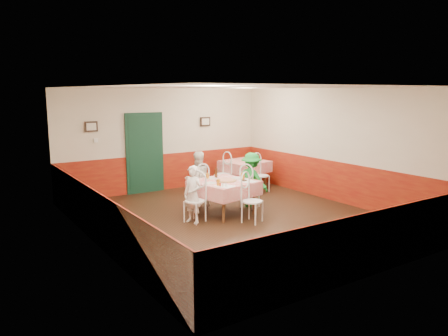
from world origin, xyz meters
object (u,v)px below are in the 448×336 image
chair_second_a (223,174)px  beer_bottle (216,173)px  second_table (245,174)px  diner_far (198,179)px  main_table (224,198)px  chair_near (252,201)px  glass_a (218,183)px  chair_right (250,189)px  chair_second_b (261,176)px  chair_left (195,201)px  glass_c (208,176)px  pizza (226,180)px  glass_b (243,176)px  chair_far (199,188)px  wallet (244,181)px  diner_left (193,194)px  diner_right (251,180)px

chair_second_a → beer_bottle: bearing=-46.1°
second_table → diner_far: 2.50m
main_table → chair_near: 0.85m
chair_second_a → glass_a: bearing=-43.6°
chair_right → chair_second_b: (1.20, 1.12, 0.00)m
chair_left → glass_c: bearing=108.0°
second_table → pizza: bearing=-134.3°
glass_b → diner_far: diner_far is taller
glass_c → glass_b: bearing=-39.9°
chair_second_a → diner_far: bearing=-60.6°
glass_c → diner_far: diner_far is taller
pizza → glass_b: glass_b is taller
glass_b → glass_c: size_ratio=1.15×
main_table → pizza: bearing=-45.5°
pizza → beer_bottle: size_ratio=1.89×
chair_right → pizza: (-0.80, -0.19, 0.32)m
beer_bottle → chair_near: bearing=-84.5°
second_table → chair_far: (-2.20, -1.19, 0.08)m
chair_second_b → beer_bottle: bearing=-164.9°
glass_c → wallet: 0.85m
beer_bottle → glass_a: bearing=-118.9°
chair_far → diner_left: bearing=52.1°
chair_right → glass_c: 1.12m
wallet → diner_left: (-1.25, 0.09, -0.17)m
chair_near → pizza: (-0.13, 0.80, 0.32)m
main_table → diner_right: 0.94m
chair_far → glass_a: (-0.21, -1.18, 0.38)m
chair_right → beer_bottle: (-0.80, 0.24, 0.42)m
wallet → glass_c: bearing=120.5°
chair_near → chair_right: bearing=30.2°
chair_right → wallet: (-0.47, -0.41, 0.32)m
second_table → chair_left: (-2.87, -2.18, 0.08)m
pizza → diner_right: diner_right is taller
glass_a → diner_far: size_ratio=0.10×
chair_far → beer_bottle: size_ratio=3.93×
second_table → wallet: size_ratio=10.18×
chair_far → glass_a: 1.26m
glass_a → diner_far: diner_far is taller
chair_second_a → glass_a: (-1.66, -2.37, 0.38)m
glass_b → diner_left: 1.32m
chair_left → second_table: bearing=105.2°
main_table → diner_left: bearing=-169.3°
beer_bottle → wallet: size_ratio=2.08×
chair_left → chair_second_a: 3.05m
chair_left → wallet: 1.25m
pizza → beer_bottle: bearing=88.9°
glass_c → chair_second_b: bearing=21.8°
glass_c → diner_right: (1.08, -0.22, -0.18)m
chair_near → chair_far: bearing=75.2°
main_table → chair_left: size_ratio=1.36×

